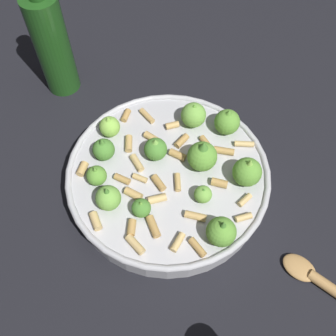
% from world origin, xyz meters
% --- Properties ---
extents(ground_plane, '(2.40, 2.40, 0.00)m').
position_xyz_m(ground_plane, '(0.00, 0.00, 0.00)').
color(ground_plane, black).
extents(cooking_pan, '(0.33, 0.33, 0.11)m').
position_xyz_m(cooking_pan, '(0.00, -0.00, 0.03)').
color(cooking_pan, '#B7B7BC').
rests_on(cooking_pan, ground).
extents(olive_oil_bottle, '(0.06, 0.06, 0.25)m').
position_xyz_m(olive_oil_bottle, '(-0.04, 0.31, 0.10)').
color(olive_oil_bottle, '#1E4C19').
rests_on(olive_oil_bottle, ground).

